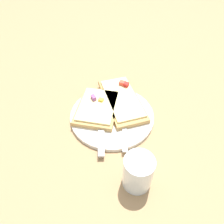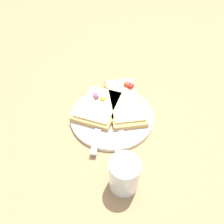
{
  "view_description": "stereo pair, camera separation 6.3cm",
  "coord_description": "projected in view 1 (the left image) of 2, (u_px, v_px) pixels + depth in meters",
  "views": [
    {
      "loc": [
        0.21,
        0.38,
        0.48
      ],
      "look_at": [
        0.0,
        0.0,
        0.02
      ],
      "focal_mm": 35.0,
      "sensor_mm": 36.0,
      "label": 1
    },
    {
      "loc": [
        0.15,
        0.4,
        0.48
      ],
      "look_at": [
        0.0,
        0.0,
        0.02
      ],
      "focal_mm": 35.0,
      "sensor_mm": 36.0,
      "label": 2
    }
  ],
  "objects": [
    {
      "name": "plate",
      "position": [
        112.0,
        116.0,
        0.64
      ],
      "size": [
        0.24,
        0.24,
        0.01
      ],
      "color": "silver",
      "rests_on": "ground"
    },
    {
      "name": "drinking_glass",
      "position": [
        138.0,
        172.0,
        0.47
      ],
      "size": [
        0.07,
        0.07,
        0.09
      ],
      "color": "silver",
      "rests_on": "ground"
    },
    {
      "name": "crumb_scatter",
      "position": [
        112.0,
        111.0,
        0.64
      ],
      "size": [
        0.16,
        0.11,
        0.01
      ],
      "color": "#A98C46",
      "rests_on": "plate"
    },
    {
      "name": "pizza_slice_main",
      "position": [
        122.0,
        99.0,
        0.66
      ],
      "size": [
        0.14,
        0.22,
        0.03
      ],
      "rotation": [
        0.0,
        0.0,
        1.36
      ],
      "color": "tan",
      "rests_on": "plate"
    },
    {
      "name": "fork",
      "position": [
        123.0,
        116.0,
        0.63
      ],
      "size": [
        0.13,
        0.2,
        0.01
      ],
      "rotation": [
        0.0,
        0.0,
        4.19
      ],
      "color": "silver",
      "rests_on": "plate"
    },
    {
      "name": "knife",
      "position": [
        101.0,
        128.0,
        0.59
      ],
      "size": [
        0.11,
        0.2,
        0.01
      ],
      "rotation": [
        0.0,
        0.0,
        4.24
      ],
      "color": "silver",
      "rests_on": "plate"
    },
    {
      "name": "ground_plane",
      "position": [
        112.0,
        117.0,
        0.64
      ],
      "size": [
        4.0,
        4.0,
        0.0
      ],
      "primitive_type": "plane",
      "color": "#9E7A51"
    },
    {
      "name": "pizza_slice_corner",
      "position": [
        98.0,
        107.0,
        0.64
      ],
      "size": [
        0.19,
        0.19,
        0.03
      ],
      "rotation": [
        0.0,
        0.0,
        4.02
      ],
      "color": "tan",
      "rests_on": "plate"
    }
  ]
}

